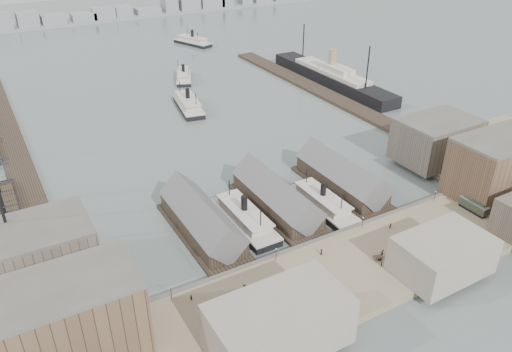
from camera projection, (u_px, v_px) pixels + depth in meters
ground at (306, 236)px, 147.58m from camera, size 900.00×900.00×0.00m
quay at (350, 272)px, 131.94m from camera, size 180.00×30.00×2.00m
seawall at (317, 242)px, 143.08m from camera, size 180.00×1.20×2.30m
west_wharf at (14, 154)px, 193.38m from camera, size 10.00×220.00×1.60m
east_wharf at (331, 97)px, 249.35m from camera, size 10.00×180.00×1.60m
ferry_shed_west at (202, 220)px, 146.80m from camera, size 14.00×42.00×12.60m
ferry_shed_center at (277, 197)px, 158.12m from camera, size 14.00×42.00×12.60m
ferry_shed_east at (341, 177)px, 169.43m from camera, size 14.00×42.00×12.60m
warehouse_west_front at (63, 323)px, 102.68m from camera, size 32.00×18.00×18.00m
warehouse_west_back at (40, 252)px, 126.38m from camera, size 26.00×20.00×14.00m
warehouse_east_front at (497, 167)px, 161.62m from camera, size 30.00×18.00×19.00m
warehouse_east_back at (436, 140)px, 183.93m from camera, size 28.00×20.00×15.00m
street_bldg_center at (443, 255)px, 128.63m from camera, size 24.00×16.00×10.00m
street_bldg_west at (279, 324)px, 106.39m from camera, size 30.00×16.00×12.00m
lamp_post_far_w at (171, 290)px, 120.40m from camera, size 0.44×0.44×3.92m
lamp_post_near_w at (276, 252)px, 133.46m from camera, size 0.44×0.44×3.92m
lamp_post_near_e at (363, 220)px, 146.51m from camera, size 0.44×0.44×3.92m
lamp_post_far_e at (435, 194)px, 159.57m from camera, size 0.44×0.44×3.92m
far_shore at (64, 19)px, 398.01m from camera, size 500.00×40.00×15.72m
ferry_docked_west at (244, 218)px, 151.64m from camera, size 9.09×30.30×10.82m
ferry_docked_east at (322, 202)px, 159.59m from camera, size 8.57×28.57×10.20m
ferry_open_near at (188, 104)px, 235.78m from camera, size 14.19×31.42×10.82m
ferry_open_mid at (184, 76)px, 274.33m from camera, size 17.12×26.90×9.25m
ferry_open_far at (193, 41)px, 340.73m from camera, size 18.55×30.47×10.45m
sailing_ship_near at (9, 227)px, 147.08m from camera, size 8.60×59.22×35.34m
ocean_steamer at (332, 76)px, 267.93m from camera, size 12.71×92.88×18.58m
tram at (473, 206)px, 154.99m from camera, size 2.58×9.77×3.47m
horse_cart_left at (224, 309)px, 117.40m from camera, size 4.71×1.80×1.53m
horse_cart_center at (315, 281)px, 126.22m from camera, size 4.93×2.01×1.51m
horse_cart_right at (381, 255)px, 135.59m from camera, size 4.76×2.67×1.47m
pedestrian_0 at (191, 298)px, 120.77m from camera, size 0.74×0.78×1.72m
pedestrian_1 at (236, 321)px, 114.05m from camera, size 0.99×0.87×1.69m
pedestrian_2 at (244, 287)px, 123.92m from camera, size 0.75×1.19×1.76m
pedestrian_3 at (321, 295)px, 121.78m from camera, size 0.81×0.98×1.57m
pedestrian_4 at (321, 252)px, 136.46m from camera, size 0.87×1.03×1.79m
pedestrian_5 at (382, 264)px, 132.05m from camera, size 0.63×0.48×1.65m
pedestrian_6 at (391, 226)px, 147.27m from camera, size 1.02×0.88×1.79m
pedestrian_7 at (453, 246)px, 138.69m from camera, size 1.18×1.11×1.60m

